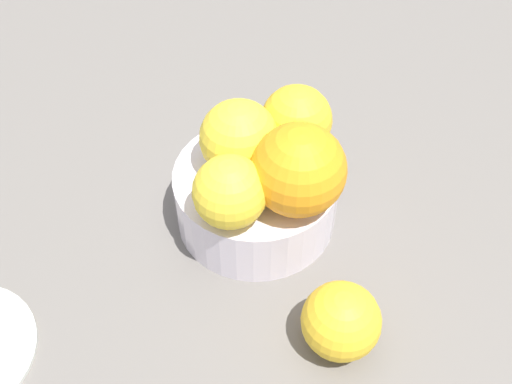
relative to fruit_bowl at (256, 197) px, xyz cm
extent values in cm
cube|color=#66605B|center=(0.00, 0.00, -3.87)|extent=(110.00, 110.00, 2.00)
cylinder|color=silver|center=(0.00, 0.00, -2.47)|extent=(9.45, 9.45, 0.80)
cylinder|color=silver|center=(0.00, 0.00, 0.13)|extent=(15.24, 15.24, 6.00)
sphere|color=orange|center=(-4.74, 0.59, 7.14)|extent=(8.03, 8.03, 8.03)
sphere|color=yellow|center=(1.84, -0.27, 6.63)|extent=(7.02, 7.02, 7.02)
sphere|color=yellow|center=(-0.85, -5.14, 6.39)|extent=(6.53, 6.53, 6.53)
sphere|color=yellow|center=(-1.09, 5.20, 6.27)|extent=(6.29, 6.29, 6.29)
sphere|color=yellow|center=(-13.30, 6.99, 0.37)|extent=(6.49, 6.49, 6.49)
camera|label=1|loc=(-22.32, 31.35, 44.54)|focal=43.82mm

